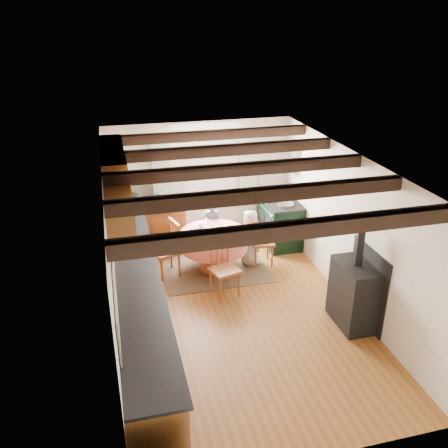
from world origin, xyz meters
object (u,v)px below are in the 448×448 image
object	(u,v)px
chair_left	(166,249)
chair_right	(262,240)
cup	(201,228)
aga_range	(280,222)
child_far	(212,226)
dining_table	(214,251)
chair_near	(225,268)
child_right	(250,238)
cast_iron_stove	(356,278)

from	to	relation	value
chair_left	chair_right	distance (m)	1.75
chair_left	chair_right	size ratio (longest dim) A/B	1.05
chair_right	cup	world-z (taller)	chair_right
aga_range	child_far	bearing A→B (deg)	-179.84
dining_table	aga_range	world-z (taller)	aga_range
chair_near	child_right	world-z (taller)	child_right
aga_range	child_far	size ratio (longest dim) A/B	0.94
chair_right	cast_iron_stove	distance (m)	2.21
chair_right	cup	size ratio (longest dim) A/B	9.18
dining_table	child_right	size ratio (longest dim) A/B	1.16
dining_table	chair_left	xyz separation A→B (m)	(-0.86, -0.00, 0.14)
cast_iron_stove	cup	world-z (taller)	cast_iron_stove
chair_near	child_far	size ratio (longest dim) A/B	0.93
chair_right	aga_range	xyz separation A→B (m)	(0.61, 0.70, -0.02)
aga_range	child_right	distance (m)	1.03
dining_table	chair_near	xyz separation A→B (m)	(-0.03, -0.88, 0.14)
chair_near	chair_right	bearing A→B (deg)	27.53
aga_range	child_right	bearing A→B (deg)	-142.38
chair_left	cup	xyz separation A→B (m)	(0.66, 0.16, 0.27)
aga_range	cup	distance (m)	1.80
cast_iron_stove	aga_range	bearing A→B (deg)	92.27
dining_table	cast_iron_stove	world-z (taller)	cast_iron_stove
chair_near	aga_range	bearing A→B (deg)	30.15
chair_right	child_right	world-z (taller)	child_right
cast_iron_stove	child_right	size ratio (longest dim) A/B	1.48
child_right	child_far	bearing A→B (deg)	35.16
chair_near	aga_range	distance (m)	2.18
chair_near	chair_left	distance (m)	1.21
chair_left	chair_right	xyz separation A→B (m)	(1.75, -0.02, -0.02)
chair_left	child_far	distance (m)	1.19
chair_right	cast_iron_stove	world-z (taller)	cast_iron_stove
dining_table	child_far	distance (m)	0.71
chair_near	cup	distance (m)	1.09
aga_range	child_right	world-z (taller)	child_right
cast_iron_stove	child_right	bearing A→B (deg)	113.39
chair_left	child_right	distance (m)	1.54
chair_left	cast_iron_stove	size ratio (longest dim) A/B	0.65
aga_range	cup	world-z (taller)	aga_range
aga_range	child_far	world-z (taller)	child_far
chair_near	cast_iron_stove	xyz separation A→B (m)	(1.64, -1.21, 0.27)
chair_right	child_right	distance (m)	0.23
aga_range	child_far	xyz separation A→B (m)	(-1.38, -0.00, 0.07)
cast_iron_stove	cup	distance (m)	2.89
child_far	cup	distance (m)	0.65
child_far	dining_table	bearing A→B (deg)	91.85
chair_right	cup	distance (m)	1.14
chair_right	aga_range	size ratio (longest dim) A/B	0.96
child_far	child_right	size ratio (longest dim) A/B	1.03
child_far	child_right	xyz separation A→B (m)	(0.56, -0.63, -0.01)
chair_left	cup	distance (m)	0.73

